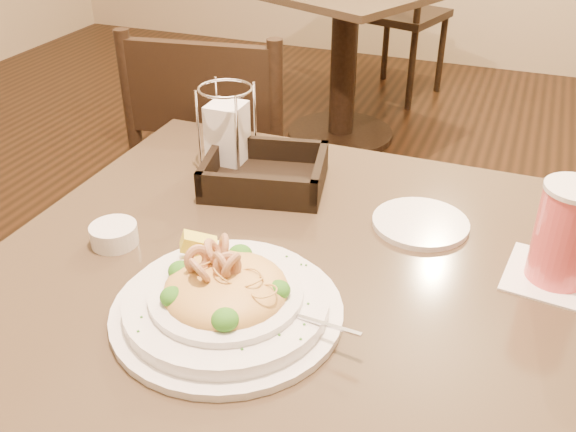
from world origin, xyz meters
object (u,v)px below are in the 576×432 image
(bread_basket, at_px, (265,175))
(butter_ramekin, at_px, (114,235))
(drink_glass, at_px, (565,235))
(napkin_caddy, at_px, (227,134))
(background_table, at_px, (345,34))
(dining_chair_far, at_px, (398,7))
(dining_chair_near, at_px, (224,180))
(side_plate, at_px, (420,223))
(pasta_bowl, at_px, (226,297))
(main_table, at_px, (284,380))

(bread_basket, relative_size, butter_ramekin, 3.30)
(drink_glass, distance_m, napkin_caddy, 0.63)
(background_table, xyz_separation_m, butter_ramekin, (0.26, -2.15, 0.25))
(dining_chair_far, relative_size, napkin_caddy, 5.62)
(napkin_caddy, bearing_deg, dining_chair_near, 119.35)
(side_plate, bearing_deg, drink_glass, -19.27)
(dining_chair_far, bearing_deg, napkin_caddy, 110.62)
(bread_basket, distance_m, butter_ramekin, 0.30)
(pasta_bowl, distance_m, side_plate, 0.38)
(drink_glass, bearing_deg, butter_ramekin, -166.70)
(dining_chair_far, distance_m, drink_glass, 2.79)
(dining_chair_near, bearing_deg, dining_chair_far, -98.28)
(napkin_caddy, bearing_deg, drink_glass, -14.40)
(main_table, bearing_deg, drink_glass, 17.41)
(background_table, bearing_deg, butter_ramekin, -83.14)
(main_table, height_order, pasta_bowl, pasta_bowl)
(pasta_bowl, distance_m, bread_basket, 0.37)
(pasta_bowl, xyz_separation_m, butter_ramekin, (-0.24, 0.09, -0.01))
(napkin_caddy, bearing_deg, dining_chair_far, 94.83)
(dining_chair_near, distance_m, bread_basket, 0.58)
(background_table, xyz_separation_m, dining_chair_far, (0.10, 0.66, -0.01))
(main_table, distance_m, bread_basket, 0.37)
(dining_chair_near, height_order, pasta_bowl, dining_chair_near)
(dining_chair_near, xyz_separation_m, side_plate, (0.60, -0.45, 0.26))
(pasta_bowl, height_order, side_plate, pasta_bowl)
(background_table, height_order, drink_glass, drink_glass)
(dining_chair_near, relative_size, bread_basket, 3.75)
(dining_chair_near, height_order, bread_basket, dining_chair_near)
(dining_chair_near, bearing_deg, pasta_bowl, 108.92)
(drink_glass, bearing_deg, side_plate, 160.73)
(pasta_bowl, relative_size, napkin_caddy, 2.12)
(pasta_bowl, distance_m, napkin_caddy, 0.45)
(napkin_caddy, bearing_deg, bread_basket, -25.34)
(pasta_bowl, distance_m, butter_ramekin, 0.26)
(drink_glass, distance_m, bread_basket, 0.53)
(main_table, bearing_deg, butter_ramekin, -172.64)
(background_table, distance_m, bread_basket, 1.94)
(main_table, distance_m, pasta_bowl, 0.30)
(dining_chair_near, distance_m, dining_chair_far, 2.13)
(pasta_bowl, xyz_separation_m, bread_basket, (-0.10, 0.36, -0.01))
(dining_chair_far, bearing_deg, bread_basket, 112.68)
(main_table, xyz_separation_m, napkin_caddy, (-0.22, 0.28, 0.31))
(dining_chair_near, xyz_separation_m, pasta_bowl, (0.40, -0.77, 0.28))
(dining_chair_near, height_order, napkin_caddy, dining_chair_near)
(side_plate, bearing_deg, napkin_caddy, 168.33)
(background_table, relative_size, butter_ramekin, 15.77)
(main_table, distance_m, butter_ramekin, 0.38)
(pasta_bowl, xyz_separation_m, drink_glass, (0.42, 0.25, 0.05))
(background_table, distance_m, butter_ramekin, 2.18)
(drink_glass, height_order, butter_ramekin, drink_glass)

